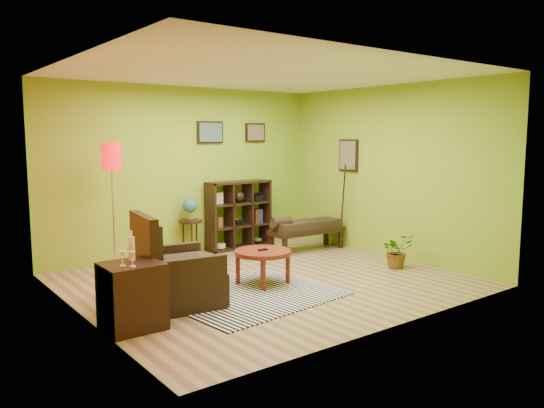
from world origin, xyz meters
TOP-DOWN VIEW (x-y plane):
  - ground at (0.00, 0.00)m, footprint 5.00×5.00m
  - room_shell at (-0.09, 0.01)m, footprint 5.04×4.54m
  - zebra_rug at (-0.58, -0.42)m, footprint 2.22×1.96m
  - coffee_table at (-0.15, -0.13)m, footprint 0.76×0.76m
  - armchair at (-1.51, -0.22)m, footprint 1.03×1.03m
  - side_cabinet at (-2.20, -0.65)m, footprint 0.58×0.53m
  - floor_lamp at (-1.55, 1.56)m, footprint 0.29×0.29m
  - globe_table at (-0.07, 2.02)m, footprint 0.40×0.40m
  - cube_shelf at (0.91, 2.03)m, footprint 1.20×0.35m
  - bench at (1.70, 1.16)m, footprint 1.42×0.56m
  - potted_plant at (2.01, -0.62)m, footprint 0.61×0.64m

SIDE VIEW (x-z plane):
  - ground at x=0.00m, z-range 0.00..0.00m
  - zebra_rug at x=-0.58m, z-range 0.00..0.01m
  - potted_plant at x=2.01m, z-range 0.00..0.41m
  - armchair at x=-1.51m, z-range -0.22..0.89m
  - side_cabinet at x=-2.20m, z-range -0.15..0.85m
  - coffee_table at x=-0.15m, z-range 0.16..0.64m
  - bench at x=1.70m, z-range 0.09..0.73m
  - cube_shelf at x=0.91m, z-range 0.00..1.20m
  - globe_table at x=-0.07m, z-range 0.25..1.22m
  - floor_lamp at x=-1.55m, z-range 0.59..2.48m
  - room_shell at x=-0.09m, z-range 0.39..3.21m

